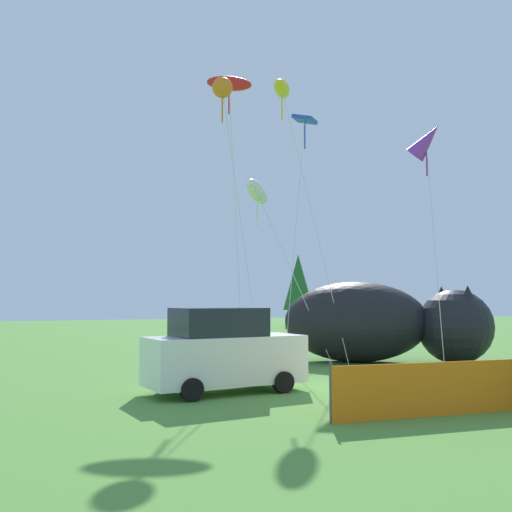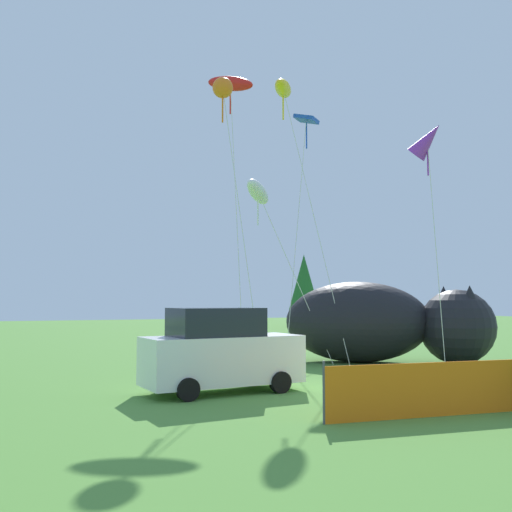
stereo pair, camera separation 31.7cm
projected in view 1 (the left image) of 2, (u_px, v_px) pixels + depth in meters
ground_plane at (382, 391)px, 15.22m from camera, size 120.00×120.00×0.00m
parked_car at (224, 352)px, 14.98m from camera, size 4.31×2.13×2.22m
inflatable_cat at (381, 325)px, 22.22m from camera, size 7.74×6.35×3.15m
safety_fence at (469, 387)px, 12.18m from camera, size 6.54×0.62×1.23m
kite_red_lizard at (229, 85)px, 23.67m from camera, size 2.00×3.00×11.87m
kite_yellow_hero at (282, 90)px, 23.23m from camera, size 2.52×3.64×11.56m
kite_white_ghost at (257, 193)px, 21.94m from camera, size 3.59×2.02×7.16m
kite_blue_box at (304, 125)px, 24.64m from camera, size 2.48×2.31×10.45m
kite_purple_delta at (426, 142)px, 20.71m from camera, size 1.41×1.63×8.95m
kite_orange_flower at (223, 90)px, 20.84m from camera, size 1.73×0.84×10.57m
horizon_tree_east at (298, 282)px, 51.46m from camera, size 2.75×2.75×6.57m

